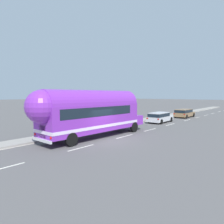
% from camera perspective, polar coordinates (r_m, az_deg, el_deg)
% --- Properties ---
extents(ground_plane, '(300.00, 300.00, 0.00)m').
position_cam_1_polar(ground_plane, '(17.08, -0.93, -7.85)').
color(ground_plane, '#565454').
extents(lane_markings, '(3.91, 80.00, 0.01)m').
position_cam_1_polar(lane_markings, '(28.99, 11.62, -2.70)').
color(lane_markings, silver).
rests_on(lane_markings, ground).
extents(sidewalk_slab, '(1.91, 90.00, 0.15)m').
position_cam_1_polar(sidewalk_slab, '(27.73, 5.15, -2.81)').
color(sidewalk_slab, gray).
rests_on(sidewalk_slab, ground).
extents(painted_bus, '(2.86, 12.30, 4.12)m').
position_cam_1_polar(painted_bus, '(17.89, -6.03, 0.16)').
color(painted_bus, purple).
rests_on(painted_bus, ground).
extents(car_lead, '(1.99, 4.60, 1.37)m').
position_cam_1_polar(car_lead, '(28.45, 12.96, -1.26)').
color(car_lead, silver).
rests_on(car_lead, ground).
extents(car_second, '(2.04, 4.78, 1.37)m').
position_cam_1_polar(car_second, '(36.05, 19.20, -0.14)').
color(car_second, olive).
rests_on(car_second, ground).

